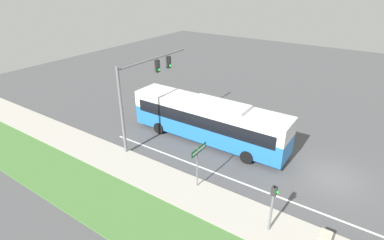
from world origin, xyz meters
name	(u,v)px	position (x,y,z in m)	size (l,w,h in m)	color
ground_plane	(331,178)	(0.00, 0.00, 0.00)	(80.00, 80.00, 0.00)	#4C4C4F
lane_divider_near	(317,212)	(-3.60, 0.00, 0.00)	(0.14, 30.00, 0.01)	silver
bus	(208,119)	(-0.28, 8.93, 1.83)	(2.59, 12.26, 3.35)	#236BB7
signal_gantry	(144,83)	(-2.77, 12.82, 4.58)	(7.34, 0.41, 6.32)	slate
pedestrian_signal	(273,202)	(-6.36, 1.70, 1.88)	(0.28, 0.34, 2.73)	slate
street_sign	(198,159)	(-5.39, 6.50, 1.98)	(1.52, 0.08, 2.78)	slate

